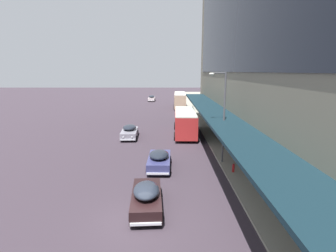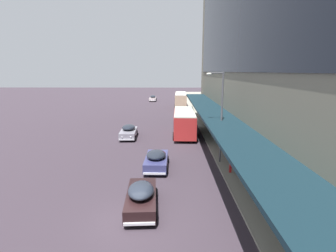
{
  "view_description": "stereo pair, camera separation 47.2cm",
  "coord_description": "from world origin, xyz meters",
  "px_view_note": "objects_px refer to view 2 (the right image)",
  "views": [
    {
      "loc": [
        1.46,
        -13.07,
        8.09
      ],
      "look_at": [
        1.58,
        18.08,
        1.56
      ],
      "focal_mm": 28.0,
      "sensor_mm": 36.0,
      "label": 1
    },
    {
      "loc": [
        1.93,
        -13.07,
        8.09
      ],
      "look_at": [
        1.58,
        18.08,
        1.56
      ],
      "focal_mm": 28.0,
      "sensor_mm": 36.0,
      "label": 2
    }
  ],
  "objects_px": {
    "sedan_second_mid": "(141,197)",
    "fire_hydrant": "(230,168)",
    "transit_bus_kerbside_rear": "(181,99)",
    "transit_bus_kerbside_front": "(184,121)",
    "sedan_trailing_mid": "(153,98)",
    "sedan_lead_near": "(182,111)",
    "sedan_oncoming_rear": "(156,160)",
    "sedan_oncoming_front": "(129,132)",
    "street_lamp": "(220,112)",
    "pedestrian_at_kerb": "(238,153)"
  },
  "relations": [
    {
      "from": "sedan_trailing_mid",
      "to": "pedestrian_at_kerb",
      "type": "bearing_deg",
      "value": -77.93
    },
    {
      "from": "sedan_lead_near",
      "to": "street_lamp",
      "type": "relative_size",
      "value": 0.56
    },
    {
      "from": "transit_bus_kerbside_front",
      "to": "fire_hydrant",
      "type": "distance_m",
      "value": 13.67
    },
    {
      "from": "street_lamp",
      "to": "fire_hydrant",
      "type": "relative_size",
      "value": 11.28
    },
    {
      "from": "sedan_oncoming_front",
      "to": "sedan_oncoming_rear",
      "type": "bearing_deg",
      "value": -68.95
    },
    {
      "from": "sedan_second_mid",
      "to": "sedan_oncoming_front",
      "type": "relative_size",
      "value": 1.01
    },
    {
      "from": "sedan_lead_near",
      "to": "pedestrian_at_kerb",
      "type": "xyz_separation_m",
      "value": [
        3.7,
        -26.56,
        0.41
      ]
    },
    {
      "from": "sedan_oncoming_rear",
      "to": "street_lamp",
      "type": "distance_m",
      "value": 6.82
    },
    {
      "from": "sedan_trailing_mid",
      "to": "sedan_second_mid",
      "type": "bearing_deg",
      "value": -86.78
    },
    {
      "from": "sedan_second_mid",
      "to": "sedan_oncoming_rear",
      "type": "xyz_separation_m",
      "value": [
        0.54,
        6.66,
        -0.0
      ]
    },
    {
      "from": "sedan_trailing_mid",
      "to": "sedan_oncoming_front",
      "type": "bearing_deg",
      "value": -90.29
    },
    {
      "from": "sedan_oncoming_rear",
      "to": "sedan_lead_near",
      "type": "distance_m",
      "value": 27.44
    },
    {
      "from": "sedan_oncoming_front",
      "to": "pedestrian_at_kerb",
      "type": "bearing_deg",
      "value": -41.38
    },
    {
      "from": "street_lamp",
      "to": "fire_hydrant",
      "type": "height_order",
      "value": "street_lamp"
    },
    {
      "from": "sedan_oncoming_front",
      "to": "sedan_second_mid",
      "type": "bearing_deg",
      "value": -78.52
    },
    {
      "from": "sedan_second_mid",
      "to": "fire_hydrant",
      "type": "distance_m",
      "value": 8.53
    },
    {
      "from": "transit_bus_kerbside_front",
      "to": "transit_bus_kerbside_rear",
      "type": "bearing_deg",
      "value": 88.95
    },
    {
      "from": "street_lamp",
      "to": "sedan_lead_near",
      "type": "bearing_deg",
      "value": 94.66
    },
    {
      "from": "fire_hydrant",
      "to": "transit_bus_kerbside_rear",
      "type": "bearing_deg",
      "value": 93.79
    },
    {
      "from": "sedan_second_mid",
      "to": "sedan_lead_near",
      "type": "height_order",
      "value": "sedan_second_mid"
    },
    {
      "from": "transit_bus_kerbside_rear",
      "to": "sedan_oncoming_rear",
      "type": "distance_m",
      "value": 37.92
    },
    {
      "from": "transit_bus_kerbside_rear",
      "to": "sedan_second_mid",
      "type": "relative_size",
      "value": 2.28
    },
    {
      "from": "sedan_lead_near",
      "to": "sedan_oncoming_front",
      "type": "xyz_separation_m",
      "value": [
        -7.32,
        -16.85,
        0.02
      ]
    },
    {
      "from": "sedan_oncoming_front",
      "to": "pedestrian_at_kerb",
      "type": "xyz_separation_m",
      "value": [
        11.03,
        -9.71,
        0.39
      ]
    },
    {
      "from": "sedan_second_mid",
      "to": "sedan_oncoming_front",
      "type": "xyz_separation_m",
      "value": [
        -3.46,
        17.05,
        0.01
      ]
    },
    {
      "from": "sedan_oncoming_front",
      "to": "street_lamp",
      "type": "relative_size",
      "value": 0.59
    },
    {
      "from": "street_lamp",
      "to": "sedan_trailing_mid",
      "type": "bearing_deg",
      "value": 100.46
    },
    {
      "from": "transit_bus_kerbside_front",
      "to": "street_lamp",
      "type": "height_order",
      "value": "street_lamp"
    },
    {
      "from": "transit_bus_kerbside_front",
      "to": "sedan_oncoming_rear",
      "type": "distance_m",
      "value": 12.48
    },
    {
      "from": "sedan_second_mid",
      "to": "sedan_trailing_mid",
      "type": "relative_size",
      "value": 0.94
    },
    {
      "from": "sedan_trailing_mid",
      "to": "fire_hydrant",
      "type": "relative_size",
      "value": 7.18
    },
    {
      "from": "sedan_oncoming_front",
      "to": "street_lamp",
      "type": "distance_m",
      "value": 13.68
    },
    {
      "from": "sedan_second_mid",
      "to": "transit_bus_kerbside_rear",
      "type": "bearing_deg",
      "value": 84.92
    },
    {
      "from": "transit_bus_kerbside_front",
      "to": "sedan_oncoming_rear",
      "type": "xyz_separation_m",
      "value": [
        -2.94,
        -12.09,
        -1.01
      ]
    },
    {
      "from": "transit_bus_kerbside_rear",
      "to": "sedan_trailing_mid",
      "type": "relative_size",
      "value": 2.14
    },
    {
      "from": "sedan_second_mid",
      "to": "sedan_trailing_mid",
      "type": "height_order",
      "value": "sedan_second_mid"
    },
    {
      "from": "fire_hydrant",
      "to": "sedan_oncoming_rear",
      "type": "bearing_deg",
      "value": 168.91
    },
    {
      "from": "sedan_oncoming_rear",
      "to": "sedan_trailing_mid",
      "type": "distance_m",
      "value": 51.43
    },
    {
      "from": "sedan_oncoming_rear",
      "to": "sedan_oncoming_front",
      "type": "distance_m",
      "value": 11.13
    },
    {
      "from": "pedestrian_at_kerb",
      "to": "sedan_oncoming_rear",
      "type": "bearing_deg",
      "value": -174.5
    },
    {
      "from": "transit_bus_kerbside_rear",
      "to": "sedan_oncoming_front",
      "type": "distance_m",
      "value": 28.36
    },
    {
      "from": "pedestrian_at_kerb",
      "to": "street_lamp",
      "type": "bearing_deg",
      "value": 159.19
    },
    {
      "from": "transit_bus_kerbside_rear",
      "to": "street_lamp",
      "type": "height_order",
      "value": "street_lamp"
    },
    {
      "from": "transit_bus_kerbside_rear",
      "to": "fire_hydrant",
      "type": "distance_m",
      "value": 39.03
    },
    {
      "from": "transit_bus_kerbside_front",
      "to": "sedan_second_mid",
      "type": "height_order",
      "value": "transit_bus_kerbside_front"
    },
    {
      "from": "transit_bus_kerbside_rear",
      "to": "sedan_oncoming_rear",
      "type": "relative_size",
      "value": 2.42
    },
    {
      "from": "transit_bus_kerbside_rear",
      "to": "sedan_oncoming_rear",
      "type": "xyz_separation_m",
      "value": [
        -3.41,
        -37.75,
        -1.11
      ]
    },
    {
      "from": "transit_bus_kerbside_front",
      "to": "sedan_trailing_mid",
      "type": "height_order",
      "value": "transit_bus_kerbside_front"
    },
    {
      "from": "sedan_oncoming_rear",
      "to": "street_lamp",
      "type": "height_order",
      "value": "street_lamp"
    },
    {
      "from": "transit_bus_kerbside_front",
      "to": "sedan_lead_near",
      "type": "xyz_separation_m",
      "value": [
        0.38,
        15.15,
        -1.02
      ]
    }
  ]
}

